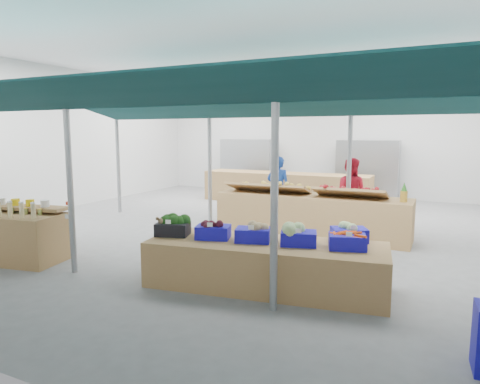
# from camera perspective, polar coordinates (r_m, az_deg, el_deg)

# --- Properties ---
(floor) EXTENTS (13.00, 13.00, 0.00)m
(floor) POSITION_cam_1_polar(r_m,az_deg,el_deg) (10.21, -0.47, -4.95)
(floor) COLOR slate
(floor) RESTS_ON ground
(hall) EXTENTS (13.00, 13.00, 13.00)m
(hall) POSITION_cam_1_polar(r_m,az_deg,el_deg) (11.27, 2.79, 9.80)
(hall) COLOR silver
(hall) RESTS_ON ground
(pole_grid) EXTENTS (10.00, 4.60, 3.00)m
(pole_grid) POSITION_cam_1_polar(r_m,az_deg,el_deg) (8.07, -1.21, 4.64)
(pole_grid) COLOR gray
(pole_grid) RESTS_ON floor
(awnings) EXTENTS (9.50, 7.08, 0.30)m
(awnings) POSITION_cam_1_polar(r_m,az_deg,el_deg) (8.07, -1.23, 11.52)
(awnings) COLOR #0B2F31
(awnings) RESTS_ON pole_grid
(back_shelving_left) EXTENTS (2.00, 0.50, 2.00)m
(back_shelving_left) POSITION_cam_1_polar(r_m,az_deg,el_deg) (16.49, 0.95, 3.48)
(back_shelving_left) COLOR #B23F33
(back_shelving_left) RESTS_ON floor
(back_shelving_right) EXTENTS (2.00, 0.50, 2.00)m
(back_shelving_right) POSITION_cam_1_polar(r_m,az_deg,el_deg) (15.17, 16.58, 2.77)
(back_shelving_right) COLOR #B23F33
(back_shelving_right) RESTS_ON floor
(bottle_shelf) EXTENTS (2.04, 1.44, 1.13)m
(bottle_shelf) POSITION_cam_1_polar(r_m,az_deg,el_deg) (8.70, -28.21, -5.05)
(bottle_shelf) COLOR olive
(bottle_shelf) RESTS_ON floor
(veg_counter) EXTENTS (3.61, 1.65, 0.68)m
(veg_counter) POSITION_cam_1_polar(r_m,az_deg,el_deg) (6.41, 3.42, -9.66)
(veg_counter) COLOR olive
(veg_counter) RESTS_ON floor
(fruit_counter) EXTENTS (4.22, 1.01, 0.90)m
(fruit_counter) POSITION_cam_1_polar(r_m,az_deg,el_deg) (9.63, 9.48, -3.09)
(fruit_counter) COLOR olive
(fruit_counter) RESTS_ON floor
(far_counter) EXTENTS (5.44, 1.09, 0.98)m
(far_counter) POSITION_cam_1_polar(r_m,az_deg,el_deg) (14.01, 6.03, 0.55)
(far_counter) COLOR olive
(far_counter) RESTS_ON floor
(vendor_left) EXTENTS (0.62, 0.40, 1.69)m
(vendor_left) POSITION_cam_1_polar(r_m,az_deg,el_deg) (10.97, 5.13, 0.40)
(vendor_left) COLOR navy
(vendor_left) RESTS_ON floor
(vendor_right) EXTENTS (0.82, 0.64, 1.69)m
(vendor_right) POSITION_cam_1_polar(r_m,az_deg,el_deg) (10.48, 14.38, -0.17)
(vendor_right) COLOR red
(vendor_right) RESTS_ON floor
(crate_broccoli) EXTENTS (0.58, 0.48, 0.35)m
(crate_broccoli) POSITION_cam_1_polar(r_m,az_deg,el_deg) (6.78, -8.96, -4.41)
(crate_broccoli) COLOR black
(crate_broccoli) RESTS_ON veg_counter
(crate_beets) EXTENTS (0.58, 0.48, 0.29)m
(crate_beets) POSITION_cam_1_polar(r_m,az_deg,el_deg) (6.52, -3.59, -5.05)
(crate_beets) COLOR #1510AE
(crate_beets) RESTS_ON veg_counter
(crate_celeriac) EXTENTS (0.58, 0.48, 0.31)m
(crate_celeriac) POSITION_cam_1_polar(r_m,az_deg,el_deg) (6.33, 1.75, -5.34)
(crate_celeriac) COLOR #1510AE
(crate_celeriac) RESTS_ON veg_counter
(crate_cabbage) EXTENTS (0.58, 0.48, 0.35)m
(crate_cabbage) POSITION_cam_1_polar(r_m,az_deg,el_deg) (6.18, 7.83, -5.60)
(crate_cabbage) COLOR #1510AE
(crate_cabbage) RESTS_ON veg_counter
(crate_carrots) EXTENTS (0.58, 0.48, 0.29)m
(crate_carrots) POSITION_cam_1_polar(r_m,az_deg,el_deg) (6.12, 14.11, -6.35)
(crate_carrots) COLOR #1510AE
(crate_carrots) RESTS_ON veg_counter
(sparrow) EXTENTS (0.12, 0.09, 0.11)m
(sparrow) POSITION_cam_1_polar(r_m,az_deg,el_deg) (6.73, -10.60, -3.77)
(sparrow) COLOR brown
(sparrow) RESTS_ON crate_broccoli
(pole_ribbon) EXTENTS (0.12, 0.12, 0.28)m
(pole_ribbon) POSITION_cam_1_polar(r_m,az_deg,el_deg) (7.72, -21.82, -1.54)
(pole_ribbon) COLOR red
(pole_ribbon) RESTS_ON pole_grid
(apple_heap_yellow) EXTENTS (1.90, 0.70, 0.27)m
(apple_heap_yellow) POSITION_cam_1_polar(r_m,az_deg,el_deg) (9.76, 3.72, 0.82)
(apple_heap_yellow) COLOR #997247
(apple_heap_yellow) RESTS_ON fruit_counter
(apple_heap_red) EXTENTS (1.50, 0.70, 0.27)m
(apple_heap_red) POSITION_cam_1_polar(r_m,az_deg,el_deg) (9.23, 14.48, 0.18)
(apple_heap_red) COLOR #997247
(apple_heap_red) RESTS_ON fruit_counter
(pineapple) EXTENTS (0.14, 0.14, 0.39)m
(pineapple) POSITION_cam_1_polar(r_m,az_deg,el_deg) (9.09, 21.02, -0.11)
(pineapple) COLOR #8C6019
(pineapple) RESTS_ON fruit_counter
(crate_extra) EXTENTS (0.60, 0.53, 0.32)m
(crate_extra) POSITION_cam_1_polar(r_m,az_deg,el_deg) (6.54, 14.35, -5.13)
(crate_extra) COLOR #1510AE
(crate_extra) RESTS_ON veg_counter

